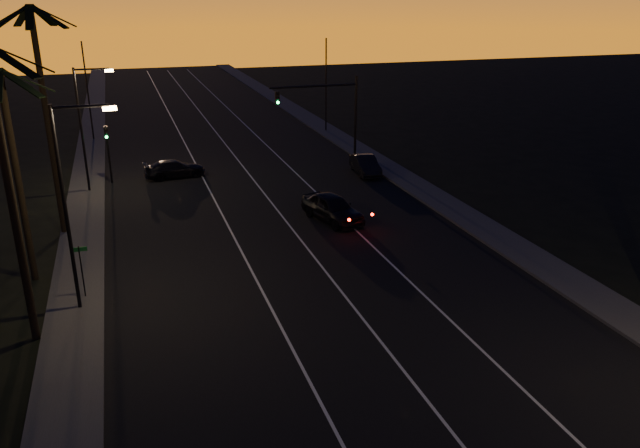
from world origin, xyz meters
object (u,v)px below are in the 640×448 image
object	(u,v)px
signal_mast	(328,105)
cross_car	(175,169)
lead_car	(332,208)
right_car	(365,165)

from	to	relation	value
signal_mast	cross_car	world-z (taller)	signal_mast
signal_mast	cross_car	size ratio (longest dim) A/B	1.52
signal_mast	cross_car	bearing A→B (deg)	179.98
signal_mast	lead_car	distance (m)	13.79
lead_car	right_car	world-z (taller)	lead_car
signal_mast	lead_car	world-z (taller)	signal_mast
lead_car	right_car	bearing A→B (deg)	57.54
signal_mast	right_car	xyz separation A→B (m)	(1.86, -3.55, -4.07)
lead_car	right_car	size ratio (longest dim) A/B	1.29
signal_mast	right_car	bearing A→B (deg)	-62.29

